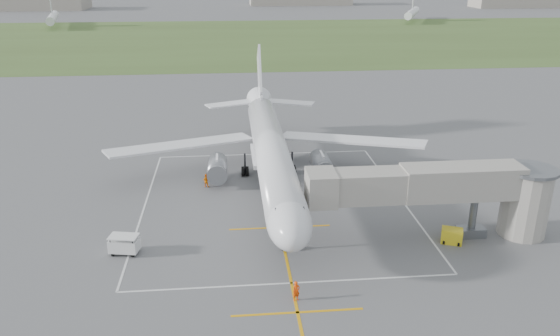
{
  "coord_description": "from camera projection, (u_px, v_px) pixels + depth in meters",
  "views": [
    {
      "loc": [
        -4.58,
        -58.05,
        24.66
      ],
      "look_at": [
        0.59,
        -4.0,
        4.0
      ],
      "focal_mm": 35.0,
      "sensor_mm": 36.0,
      "label": 1
    }
  ],
  "objects": [
    {
      "name": "ramp_worker_nose",
      "position": [
        296.0,
        291.0,
        42.04
      ],
      "size": [
        0.7,
        0.58,
        1.66
      ],
      "primitive_type": "imported",
      "rotation": [
        0.0,
        0.0,
        0.35
      ],
      "color": "#F44407",
      "rests_on": "ground"
    },
    {
      "name": "grass_strip",
      "position": [
        240.0,
        39.0,
        184.13
      ],
      "size": [
        700.0,
        120.0,
        0.02
      ],
      "primitive_type": "cube",
      "color": "#3D5324",
      "rests_on": "ground"
    },
    {
      "name": "ramp_worker_wing",
      "position": [
        206.0,
        180.0,
        63.34
      ],
      "size": [
        0.91,
        0.79,
        1.59
      ],
      "primitive_type": "imported",
      "rotation": [
        0.0,
        0.0,
        2.86
      ],
      "color": "orange",
      "rests_on": "ground"
    },
    {
      "name": "distant_aircraft",
      "position": [
        240.0,
        15.0,
        226.89
      ],
      "size": [
        162.58,
        38.32,
        8.85
      ],
      "color": "silver",
      "rests_on": "ground"
    },
    {
      "name": "ground",
      "position": [
        272.0,
        188.0,
        63.18
      ],
      "size": [
        700.0,
        700.0,
        0.0
      ],
      "primitive_type": "plane",
      "color": "#505052",
      "rests_on": "ground"
    },
    {
      "name": "jet_bridge",
      "position": [
        453.0,
        191.0,
        50.34
      ],
      "size": [
        23.4,
        5.0,
        7.2
      ],
      "color": "gray",
      "rests_on": "ground"
    },
    {
      "name": "gpu_unit",
      "position": [
        452.0,
        236.0,
        50.73
      ],
      "size": [
        2.21,
        1.88,
        1.41
      ],
      "rotation": [
        0.0,
        0.0,
        -0.39
      ],
      "color": "gold",
      "rests_on": "ground"
    },
    {
      "name": "airliner",
      "position": [
        271.0,
        150.0,
        62.32
      ],
      "size": [
        38.93,
        46.75,
        13.52
      ],
      "color": "silver",
      "rests_on": "ground"
    },
    {
      "name": "baggage_cart",
      "position": [
        124.0,
        244.0,
        48.78
      ],
      "size": [
        2.79,
        1.99,
        1.77
      ],
      "rotation": [
        0.0,
        0.0,
        -0.19
      ],
      "color": "silver",
      "rests_on": "ground"
    },
    {
      "name": "apron_markings",
      "position": [
        276.0,
        209.0,
        57.77
      ],
      "size": [
        28.2,
        60.0,
        0.01
      ],
      "color": "orange",
      "rests_on": "ground"
    }
  ]
}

